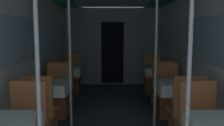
{
  "coord_description": "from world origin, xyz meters",
  "views": [
    {
      "loc": [
        -0.01,
        -1.47,
        1.54
      ],
      "look_at": [
        -0.01,
        2.2,
        1.07
      ],
      "focal_mm": 40.0,
      "sensor_mm": 36.0,
      "label": 1
    }
  ],
  "objects": [
    {
      "name": "support_pole_left_0",
      "position": [
        -0.67,
        0.71,
        1.09
      ],
      "size": [
        0.04,
        0.04,
        2.18
      ],
      "color": "silver",
      "rests_on": "ground_plane"
    },
    {
      "name": "chair_left_far_1",
      "position": [
        -1.0,
        2.92,
        0.29
      ],
      "size": [
        0.42,
        0.42,
        0.96
      ],
      "rotation": [
        0.0,
        0.0,
        3.14
      ],
      "color": "#9C5B31",
      "rests_on": "ground_plane"
    },
    {
      "name": "wall_right",
      "position": [
        1.37,
        2.6,
        1.14
      ],
      "size": [
        0.05,
        8.0,
        2.18
      ],
      "color": "silver",
      "rests_on": "ground_plane"
    },
    {
      "name": "wall_left",
      "position": [
        -1.37,
        2.6,
        1.14
      ],
      "size": [
        0.05,
        8.0,
        2.18
      ],
      "color": "silver",
      "rests_on": "ground_plane"
    },
    {
      "name": "chair_right_near_2",
      "position": [
        1.0,
        3.56,
        0.29
      ],
      "size": [
        0.42,
        0.42,
        0.96
      ],
      "color": "#9C5B31",
      "rests_on": "ground_plane"
    },
    {
      "name": "dining_table_right_2",
      "position": [
        1.0,
        4.09,
        0.61
      ],
      "size": [
        0.58,
        0.58,
        0.74
      ],
      "color": "#4C4C51",
      "rests_on": "ground_plane"
    },
    {
      "name": "bulkhead_far",
      "position": [
        0.0,
        5.67,
        1.09
      ],
      "size": [
        2.69,
        0.09,
        2.18
      ],
      "color": "gray",
      "rests_on": "ground_plane"
    },
    {
      "name": "chair_left_near_1",
      "position": [
        -1.0,
        1.87,
        0.29
      ],
      "size": [
        0.42,
        0.42,
        0.96
      ],
      "color": "#9C5B31",
      "rests_on": "ground_plane"
    },
    {
      "name": "chair_right_far_1",
      "position": [
        1.0,
        2.92,
        0.29
      ],
      "size": [
        0.42,
        0.42,
        0.96
      ],
      "rotation": [
        0.0,
        0.0,
        3.14
      ],
      "color": "#9C5B31",
      "rests_on": "ground_plane"
    },
    {
      "name": "chair_right_far_2",
      "position": [
        1.0,
        4.61,
        0.29
      ],
      "size": [
        0.42,
        0.42,
        0.96
      ],
      "rotation": [
        0.0,
        0.0,
        3.14
      ],
      "color": "#9C5B31",
      "rests_on": "ground_plane"
    },
    {
      "name": "dining_table_left_2",
      "position": [
        -1.0,
        4.09,
        0.61
      ],
      "size": [
        0.58,
        0.58,
        0.74
      ],
      "color": "#4C4C51",
      "rests_on": "ground_plane"
    },
    {
      "name": "support_pole_right_1",
      "position": [
        0.67,
        2.4,
        1.09
      ],
      "size": [
        0.04,
        0.04,
        2.18
      ],
      "color": "silver",
      "rests_on": "ground_plane"
    },
    {
      "name": "support_pole_right_0",
      "position": [
        0.67,
        0.71,
        1.09
      ],
      "size": [
        0.04,
        0.04,
        2.18
      ],
      "color": "silver",
      "rests_on": "ground_plane"
    },
    {
      "name": "chair_left_far_2",
      "position": [
        -1.0,
        4.61,
        0.29
      ],
      "size": [
        0.42,
        0.42,
        0.96
      ],
      "rotation": [
        0.0,
        0.0,
        3.14
      ],
      "color": "#9C5B31",
      "rests_on": "ground_plane"
    },
    {
      "name": "support_pole_left_1",
      "position": [
        -0.67,
        2.4,
        1.09
      ],
      "size": [
        0.04,
        0.04,
        2.18
      ],
      "color": "silver",
      "rests_on": "ground_plane"
    },
    {
      "name": "chair_right_near_1",
      "position": [
        1.0,
        1.87,
        0.29
      ],
      "size": [
        0.42,
        0.42,
        0.96
      ],
      "color": "#9C5B31",
      "rests_on": "ground_plane"
    },
    {
      "name": "dining_table_left_1",
      "position": [
        -1.0,
        2.4,
        0.61
      ],
      "size": [
        0.58,
        0.58,
        0.74
      ],
      "color": "#4C4C51",
      "rests_on": "ground_plane"
    },
    {
      "name": "chair_left_near_2",
      "position": [
        -1.0,
        3.56,
        0.29
      ],
      "size": [
        0.42,
        0.42,
        0.96
      ],
      "color": "#9C5B31",
      "rests_on": "ground_plane"
    },
    {
      "name": "dining_table_right_1",
      "position": [
        1.0,
        2.4,
        0.61
      ],
      "size": [
        0.58,
        0.58,
        0.74
      ],
      "color": "#4C4C51",
      "rests_on": "ground_plane"
    }
  ]
}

